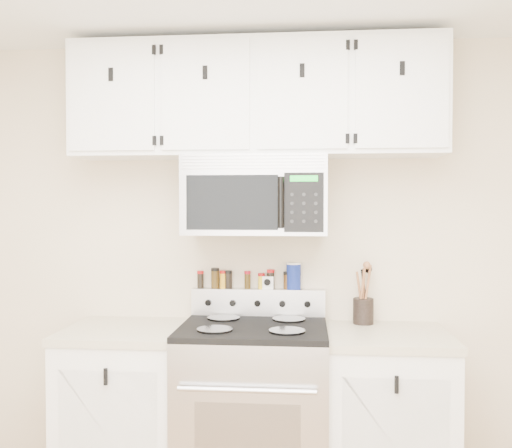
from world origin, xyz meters
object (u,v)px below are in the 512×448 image
at_px(microwave, 256,195).
at_px(salt_canister, 294,276).
at_px(range, 254,413).
at_px(utensil_crock, 363,309).

distance_m(microwave, salt_canister, 0.52).
bearing_deg(range, microwave, 89.77).
bearing_deg(microwave, utensil_crock, 10.16).
xyz_separation_m(microwave, utensil_crock, (0.59, 0.11, -0.63)).
bearing_deg(salt_canister, microwave, -142.27).
relative_size(range, utensil_crock, 3.34).
height_order(microwave, salt_canister, microwave).
bearing_deg(microwave, range, -90.23).
distance_m(utensil_crock, salt_canister, 0.43).
height_order(range, utensil_crock, utensil_crock).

